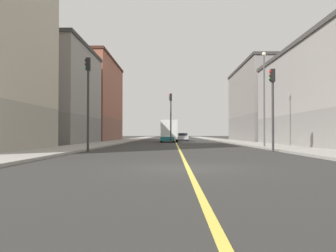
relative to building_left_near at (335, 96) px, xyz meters
name	(u,v)px	position (x,y,z in m)	size (l,w,h in m)	color
ground_plane	(188,168)	(-15.19, -22.06, -4.90)	(400.00, 400.00, 0.00)	#31302E
sidewalk_left	(227,141)	(-6.38, 26.94, -4.83)	(3.93, 168.00, 0.15)	#9E9B93
sidewalk_right	(124,141)	(-24.01, 26.94, -4.83)	(3.93, 168.00, 0.15)	#9E9B93
lane_center_stripe	(175,141)	(-15.19, 26.94, -4.90)	(0.16, 154.00, 0.01)	#E5D14C
building_left_near	(335,96)	(0.00, 0.00, 0.00)	(9.12, 26.01, 9.79)	gray
building_left_mid	(265,104)	(0.00, 26.51, 1.41)	(9.12, 23.42, 12.60)	slate
building_right_midblock	(53,95)	(-30.38, 9.17, 1.08)	(9.12, 16.13, 11.96)	slate
building_right_distant	(89,100)	(-30.38, 29.10, 2.24)	(9.12, 21.90, 14.28)	brown
traffic_light_left_near	(273,98)	(-8.76, -9.92, -1.16)	(0.40, 0.32, 5.76)	#2D2D2D
traffic_light_right_near	(88,91)	(-21.65, -9.92, -0.69)	(0.40, 0.32, 6.58)	#2D2D2D
traffic_light_median_far	(171,111)	(-15.92, 10.72, -0.83)	(0.40, 0.32, 6.33)	#2D2D2D
street_lamp_left_near	(264,90)	(-7.74, -3.57, 0.15)	(0.36, 0.36, 8.23)	#4C4C51
car_green	(180,137)	(-14.09, 41.52, -4.24)	(1.86, 4.37, 1.35)	#1E6B38
car_teal	(168,138)	(-16.39, 18.01, -4.27)	(2.00, 4.42, 1.28)	#196670
car_silver	(183,137)	(-13.80, 32.78, -4.22)	(2.08, 4.17, 1.38)	silver
box_truck	(169,131)	(-16.18, 19.74, -3.19)	(2.52, 7.25, 3.24)	beige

